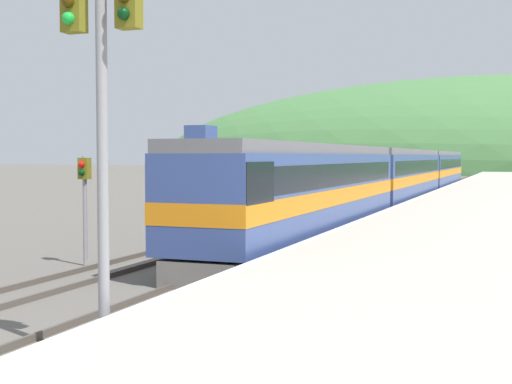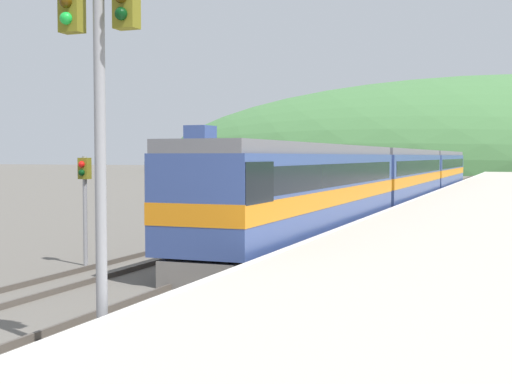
% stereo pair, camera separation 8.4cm
% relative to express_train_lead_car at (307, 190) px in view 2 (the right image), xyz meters
% --- Properties ---
extents(track_main, '(1.52, 180.00, 0.16)m').
position_rel_express_train_lead_car_xyz_m(track_main, '(0.00, 48.91, -2.18)').
color(track_main, '#4C443D').
rests_on(track_main, ground).
extents(track_siding, '(1.52, 180.00, 0.16)m').
position_rel_express_train_lead_car_xyz_m(track_siding, '(-3.99, 48.91, -2.18)').
color(track_siding, '#4C443D').
rests_on(track_siding, ground).
extents(platform, '(7.08, 140.00, 1.01)m').
position_rel_express_train_lead_car_xyz_m(platform, '(5.39, 28.91, -1.77)').
color(platform, '#BCB5A5').
rests_on(platform, ground).
extents(distant_hills, '(166.48, 74.92, 43.92)m').
position_rel_express_train_lead_car_xyz_m(distant_hills, '(0.00, 144.77, -2.26)').
color(distant_hills, '#477A42').
rests_on(distant_hills, ground).
extents(station_shed, '(6.59, 5.43, 3.88)m').
position_rel_express_train_lead_car_xyz_m(station_shed, '(-9.29, 24.11, -0.30)').
color(station_shed, '#385B42').
rests_on(station_shed, ground).
extents(express_train_lead_car, '(3.02, 21.65, 4.50)m').
position_rel_express_train_lead_car_xyz_m(express_train_lead_car, '(0.00, 0.00, 0.00)').
color(express_train_lead_car, black).
rests_on(express_train_lead_car, ground).
extents(carriage_second, '(3.01, 22.56, 4.14)m').
position_rel_express_train_lead_car_xyz_m(carriage_second, '(0.00, 23.22, -0.01)').
color(carriage_second, black).
rests_on(carriage_second, ground).
extents(carriage_third, '(3.01, 22.56, 4.14)m').
position_rel_express_train_lead_car_xyz_m(carriage_third, '(0.00, 46.66, -0.01)').
color(carriage_third, black).
rests_on(carriage_third, ground).
extents(signal_mast_main, '(2.20, 0.42, 7.85)m').
position_rel_express_train_lead_car_xyz_m(signal_mast_main, '(1.43, -17.25, 2.89)').
color(signal_mast_main, gray).
rests_on(signal_mast_main, ground).
extents(signal_post_siding, '(0.36, 0.42, 3.66)m').
position_rel_express_train_lead_car_xyz_m(signal_post_siding, '(-5.38, -7.77, 0.37)').
color(signal_post_siding, gray).
rests_on(signal_post_siding, ground).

